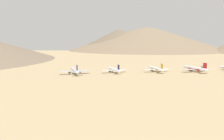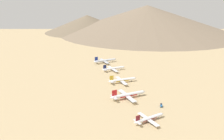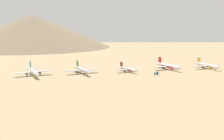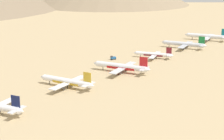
{
  "view_description": "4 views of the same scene",
  "coord_description": "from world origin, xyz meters",
  "px_view_note": "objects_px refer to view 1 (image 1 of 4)",
  "views": [
    {
      "loc": [
        -275.51,
        205.1,
        46.73
      ],
      "look_at": [
        19.01,
        125.15,
        4.28
      ],
      "focal_mm": 34.14,
      "sensor_mm": 36.0,
      "label": 1
    },
    {
      "loc": [
        -116.13,
        -242.71,
        126.48
      ],
      "look_at": [
        12.68,
        107.32,
        6.76
      ],
      "focal_mm": 35.07,
      "sensor_mm": 36.0,
      "label": 2
    },
    {
      "loc": [
        313.62,
        -213.82,
        61.46
      ],
      "look_at": [
        -3.42,
        -83.48,
        4.66
      ],
      "focal_mm": 43.11,
      "sensor_mm": 36.0,
      "label": 3
    },
    {
      "loc": [
        -144.92,
        266.89,
        83.59
      ],
      "look_at": [
        -1.13,
        14.5,
        4.78
      ],
      "focal_mm": 58.91,
      "sensor_mm": 36.0,
      "label": 4
    }
  ],
  "objects_px": {
    "parked_jet_6": "(75,70)",
    "service_truck": "(203,67)",
    "parked_jet_3": "(195,68)",
    "parked_jet_4": "(156,69)",
    "parked_jet_5": "(114,70)"
  },
  "relations": [
    {
      "from": "parked_jet_6",
      "to": "service_truck",
      "type": "relative_size",
      "value": 9.13
    },
    {
      "from": "parked_jet_3",
      "to": "parked_jet_6",
      "type": "relative_size",
      "value": 1.03
    },
    {
      "from": "parked_jet_4",
      "to": "parked_jet_6",
      "type": "xyz_separation_m",
      "value": [
        10.81,
        119.73,
        0.35
      ]
    },
    {
      "from": "parked_jet_4",
      "to": "parked_jet_5",
      "type": "distance_m",
      "value": 63.42
    },
    {
      "from": "parked_jet_5",
      "to": "parked_jet_6",
      "type": "xyz_separation_m",
      "value": [
        2.25,
        56.89,
        0.44
      ]
    },
    {
      "from": "parked_jet_3",
      "to": "parked_jet_4",
      "type": "relative_size",
      "value": 1.1
    },
    {
      "from": "parked_jet_6",
      "to": "service_truck",
      "type": "xyz_separation_m",
      "value": [
        2.87,
        -212.88,
        -2.98
      ]
    },
    {
      "from": "parked_jet_4",
      "to": "parked_jet_6",
      "type": "height_order",
      "value": "parked_jet_6"
    },
    {
      "from": "parked_jet_3",
      "to": "parked_jet_6",
      "type": "height_order",
      "value": "parked_jet_3"
    },
    {
      "from": "parked_jet_6",
      "to": "service_truck",
      "type": "distance_m",
      "value": 212.92
    },
    {
      "from": "service_truck",
      "to": "parked_jet_3",
      "type": "bearing_deg",
      "value": 128.42
    },
    {
      "from": "parked_jet_3",
      "to": "parked_jet_6",
      "type": "distance_m",
      "value": 178.16
    },
    {
      "from": "parked_jet_6",
      "to": "parked_jet_3",
      "type": "bearing_deg",
      "value": -98.46
    },
    {
      "from": "parked_jet_3",
      "to": "parked_jet_5",
      "type": "xyz_separation_m",
      "value": [
        23.96,
        119.32,
        -0.53
      ]
    },
    {
      "from": "parked_jet_6",
      "to": "parked_jet_5",
      "type": "bearing_deg",
      "value": -92.26
    }
  ]
}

